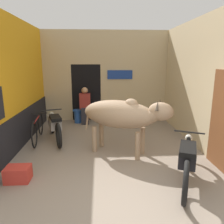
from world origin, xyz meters
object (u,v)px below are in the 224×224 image
(bicycle, at_px, (38,128))
(plastic_stool, at_px, (78,116))
(cow, at_px, (123,115))
(motorcycle_near, at_px, (187,158))
(motorcycle_far, at_px, (55,125))
(shopkeeper_seated, at_px, (85,104))
(crate, at_px, (18,174))

(bicycle, xyz_separation_m, plastic_stool, (0.93, 1.75, -0.10))
(cow, xyz_separation_m, motorcycle_near, (1.03, -1.33, -0.50))
(plastic_stool, bearing_deg, motorcycle_near, -60.01)
(motorcycle_far, xyz_separation_m, plastic_stool, (0.47, 1.71, -0.19))
(motorcycle_near, bearing_deg, shopkeeper_seated, 117.64)
(motorcycle_near, relative_size, plastic_stool, 4.05)
(plastic_stool, height_order, crate, plastic_stool)
(bicycle, xyz_separation_m, crate, (0.20, -2.13, -0.21))
(plastic_stool, bearing_deg, cow, -64.31)
(bicycle, height_order, plastic_stool, bicycle)
(motorcycle_near, bearing_deg, plastic_stool, 119.99)
(motorcycle_near, relative_size, crate, 4.34)
(motorcycle_far, relative_size, crate, 4.29)
(motorcycle_far, distance_m, bicycle, 0.47)
(shopkeeper_seated, bearing_deg, plastic_stool, 158.66)
(cow, height_order, plastic_stool, cow)
(motorcycle_far, bearing_deg, cow, -30.12)
(cow, bearing_deg, plastic_stool, 115.69)
(motorcycle_near, relative_size, bicycle, 1.13)
(plastic_stool, bearing_deg, crate, -100.71)
(crate, bearing_deg, plastic_stool, 79.29)
(cow, height_order, motorcycle_near, cow)
(motorcycle_far, relative_size, bicycle, 1.11)
(motorcycle_far, height_order, plastic_stool, motorcycle_far)
(cow, xyz_separation_m, plastic_stool, (-1.32, 2.75, -0.71))
(motorcycle_far, bearing_deg, bicycle, -174.24)
(motorcycle_far, relative_size, shopkeeper_seated, 1.47)
(shopkeeper_seated, bearing_deg, crate, -104.97)
(motorcycle_near, bearing_deg, bicycle, 144.71)
(motorcycle_far, height_order, crate, motorcycle_far)
(motorcycle_near, bearing_deg, motorcycle_far, 139.99)
(bicycle, bearing_deg, plastic_stool, 62.00)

